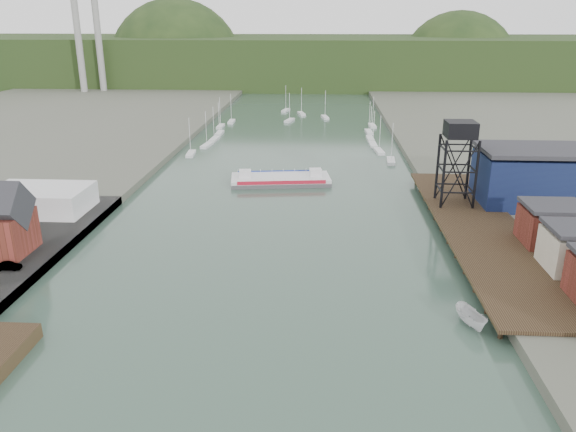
# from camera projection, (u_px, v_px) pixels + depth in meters

# --- Properties ---
(ground) EXTENTS (600.00, 600.00, 0.00)m
(ground) POSITION_uv_depth(u_px,v_px,m) (228.00, 390.00, 57.87)
(ground) COLOR #2E483C
(ground) RESTS_ON ground
(east_pier) EXTENTS (14.00, 70.00, 2.45)m
(east_pier) POSITION_uv_depth(u_px,v_px,m) (481.00, 228.00, 97.43)
(east_pier) COLOR black
(east_pier) RESTS_ON ground
(white_shed) EXTENTS (18.00, 12.00, 4.50)m
(white_shed) POSITION_uv_depth(u_px,v_px,m) (40.00, 200.00, 106.21)
(white_shed) COLOR silver
(white_shed) RESTS_ON west_quay
(lift_tower) EXTENTS (6.50, 6.50, 16.00)m
(lift_tower) POSITION_uv_depth(u_px,v_px,m) (460.00, 135.00, 105.20)
(lift_tower) COLOR black
(lift_tower) RESTS_ON east_pier
(blue_shed) EXTENTS (20.50, 14.50, 11.30)m
(blue_shed) POSITION_uv_depth(u_px,v_px,m) (531.00, 177.00, 109.07)
(blue_shed) COLOR black
(blue_shed) RESTS_ON east_land
(marina_sailboats) EXTENTS (57.71, 92.65, 0.90)m
(marina_sailboats) POSITION_uv_depth(u_px,v_px,m) (295.00, 132.00, 188.06)
(marina_sailboats) COLOR silver
(marina_sailboats) RESTS_ON ground
(smokestacks) EXTENTS (11.20, 8.20, 60.00)m
(smokestacks) POSITION_uv_depth(u_px,v_px,m) (88.00, 32.00, 272.86)
(smokestacks) COLOR gray
(smokestacks) RESTS_ON ground
(distant_hills) EXTENTS (500.00, 120.00, 80.00)m
(distant_hills) POSITION_uv_depth(u_px,v_px,m) (302.00, 64.00, 338.25)
(distant_hills) COLOR #1C3015
(distant_hills) RESTS_ON ground
(chain_ferry) EXTENTS (23.68, 11.94, 3.27)m
(chain_ferry) POSITION_uv_depth(u_px,v_px,m) (281.00, 179.00, 130.23)
(chain_ferry) COLOR #4B4B4E
(chain_ferry) RESTS_ON ground
(motorboat) EXTENTS (3.91, 6.33, 2.29)m
(motorboat) POSITION_uv_depth(u_px,v_px,m) (471.00, 318.00, 69.54)
(motorboat) COLOR silver
(motorboat) RESTS_ON ground
(car_west_b) EXTENTS (3.65, 1.57, 1.17)m
(car_west_b) POSITION_uv_depth(u_px,v_px,m) (9.00, 266.00, 81.68)
(car_west_b) COLOR #999999
(car_west_b) RESTS_ON west_quay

